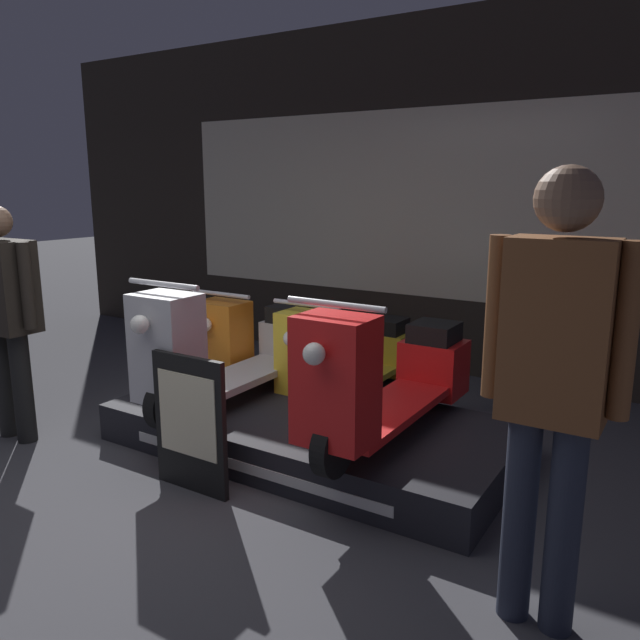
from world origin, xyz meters
TOP-DOWN VIEW (x-y plane):
  - ground_plane at (0.00, 0.00)m, footprint 30.00×30.00m
  - shop_wall_back at (0.00, 3.44)m, footprint 8.80×0.09m
  - display_platform at (0.39, 1.25)m, footprint 2.63×1.27m
  - scooter_display_left at (-0.20, 1.19)m, footprint 0.55×1.77m
  - scooter_display_right at (0.99, 1.19)m, footprint 0.55×1.77m
  - scooter_backrow_0 at (-0.64, 2.21)m, footprint 0.55×1.77m
  - scooter_backrow_1 at (0.15, 2.21)m, footprint 0.55×1.77m
  - person_left_browsing at (-1.43, 0.33)m, footprint 0.62×0.26m
  - person_right_browsing at (2.08, 0.33)m, footprint 0.53×0.23m
  - price_sign_board at (0.13, 0.41)m, footprint 0.51×0.04m

SIDE VIEW (x-z plane):
  - ground_plane at x=0.00m, z-range 0.00..0.00m
  - display_platform at x=0.39m, z-range 0.00..0.25m
  - scooter_backrow_0 at x=-0.64m, z-range -0.10..0.82m
  - scooter_backrow_1 at x=0.15m, z-range -0.10..0.82m
  - price_sign_board at x=0.13m, z-range 0.00..0.81m
  - scooter_display_left at x=-0.20m, z-range 0.15..1.07m
  - scooter_display_right at x=0.99m, z-range 0.15..1.07m
  - person_left_browsing at x=-1.43m, z-range 0.15..1.75m
  - person_right_browsing at x=2.08m, z-range 0.15..1.95m
  - shop_wall_back at x=0.00m, z-range 0.00..3.20m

